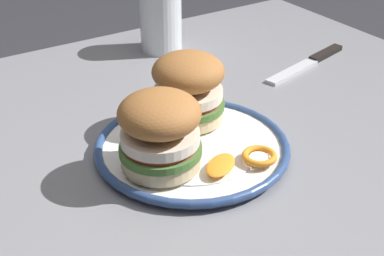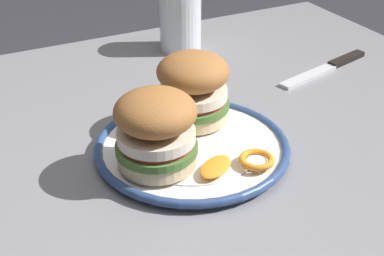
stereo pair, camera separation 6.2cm
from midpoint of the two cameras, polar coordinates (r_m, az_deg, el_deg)
dining_table at (r=0.84m, az=0.39°, el=-7.85°), size 1.13×0.86×0.74m
dinner_plate at (r=0.74m, az=2.41°, el=-2.09°), size 0.27×0.27×0.02m
sandwich_half_left at (r=0.67m, az=-1.13°, el=-0.11°), size 0.14×0.14×0.10m
sandwich_half_right at (r=0.77m, az=2.43°, el=4.27°), size 0.14×0.14×0.10m
orange_peel_curled at (r=0.70m, az=9.29°, el=-3.37°), size 0.06×0.06×0.01m
orange_peel_strip_long at (r=0.68m, az=5.11°, el=-4.10°), size 0.07×0.06×0.01m
drinking_glass at (r=1.06m, az=0.49°, el=10.81°), size 0.08×0.08×0.12m
table_knife at (r=1.03m, az=15.90°, el=6.12°), size 0.22×0.07×0.01m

